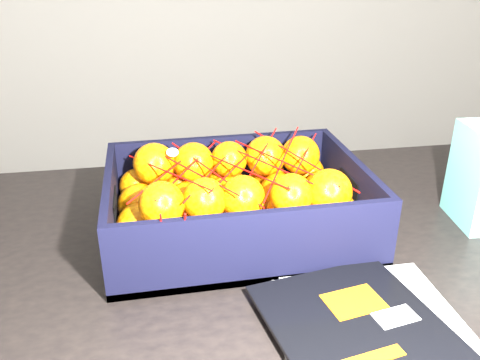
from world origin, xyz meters
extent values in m
cube|color=black|center=(-0.10, -0.05, 0.73)|extent=(1.22, 0.83, 0.04)
cylinder|color=black|center=(-0.65, 0.30, 0.35)|extent=(0.06, 0.06, 0.71)
cylinder|color=black|center=(0.45, 0.30, 0.35)|extent=(0.06, 0.06, 0.71)
cube|color=beige|center=(-0.07, -0.28, 0.75)|extent=(0.25, 0.31, 0.01)
cube|color=beige|center=(-0.05, -0.28, 0.76)|extent=(0.21, 0.28, 0.01)
cube|color=black|center=(-0.08, -0.28, 0.77)|extent=(0.25, 0.31, 0.01)
cube|color=orange|center=(-0.07, -0.21, 0.77)|extent=(0.08, 0.07, 0.00)
cube|color=white|center=(-0.03, -0.25, 0.77)|extent=(0.06, 0.04, 0.00)
cube|color=orange|center=(-0.10, -0.31, 0.77)|extent=(0.10, 0.03, 0.00)
cube|color=brown|center=(-0.18, 0.03, 0.76)|extent=(0.42, 0.32, 0.01)
cube|color=black|center=(-0.18, 0.18, 0.81)|extent=(0.42, 0.01, 0.12)
cube|color=black|center=(-0.18, -0.12, 0.81)|extent=(0.42, 0.01, 0.12)
cube|color=black|center=(-0.39, 0.03, 0.81)|extent=(0.01, 0.29, 0.12)
cube|color=black|center=(0.02, 0.03, 0.81)|extent=(0.01, 0.29, 0.12)
sphere|color=orange|center=(-0.34, -0.08, 0.80)|extent=(0.07, 0.07, 0.07)
sphere|color=orange|center=(-0.34, -0.01, 0.80)|extent=(0.07, 0.07, 0.07)
sphere|color=orange|center=(-0.34, 0.06, 0.80)|extent=(0.07, 0.07, 0.07)
sphere|color=orange|center=(-0.35, 0.14, 0.80)|extent=(0.07, 0.07, 0.07)
sphere|color=orange|center=(-0.26, -0.09, 0.80)|extent=(0.06, 0.06, 0.06)
sphere|color=orange|center=(-0.26, -0.01, 0.80)|extent=(0.07, 0.07, 0.07)
sphere|color=orange|center=(-0.26, 0.07, 0.80)|extent=(0.07, 0.07, 0.07)
sphere|color=orange|center=(-0.26, 0.14, 0.80)|extent=(0.07, 0.07, 0.07)
sphere|color=orange|center=(-0.18, -0.08, 0.80)|extent=(0.07, 0.07, 0.07)
sphere|color=orange|center=(-0.18, -0.01, 0.80)|extent=(0.07, 0.07, 0.07)
sphere|color=orange|center=(-0.18, 0.07, 0.80)|extent=(0.07, 0.07, 0.07)
sphere|color=orange|center=(-0.18, 0.14, 0.80)|extent=(0.07, 0.07, 0.07)
sphere|color=orange|center=(-0.10, -0.08, 0.80)|extent=(0.07, 0.07, 0.07)
sphere|color=orange|center=(-0.10, -0.01, 0.80)|extent=(0.07, 0.07, 0.07)
sphere|color=orange|center=(-0.10, 0.06, 0.80)|extent=(0.07, 0.07, 0.07)
sphere|color=orange|center=(-0.10, 0.14, 0.80)|extent=(0.07, 0.07, 0.07)
sphere|color=orange|center=(-0.01, -0.09, 0.80)|extent=(0.07, 0.07, 0.07)
sphere|color=orange|center=(-0.02, -0.01, 0.80)|extent=(0.07, 0.07, 0.07)
sphere|color=orange|center=(-0.01, 0.07, 0.80)|extent=(0.07, 0.07, 0.07)
sphere|color=orange|center=(-0.02, 0.14, 0.80)|extent=(0.06, 0.06, 0.06)
sphere|color=orange|center=(-0.31, -0.04, 0.85)|extent=(0.07, 0.07, 0.07)
sphere|color=orange|center=(-0.31, 0.11, 0.85)|extent=(0.07, 0.07, 0.07)
sphere|color=orange|center=(-0.24, -0.04, 0.85)|extent=(0.07, 0.07, 0.07)
sphere|color=orange|center=(-0.24, 0.10, 0.85)|extent=(0.07, 0.07, 0.07)
sphere|color=orange|center=(-0.19, -0.05, 0.85)|extent=(0.07, 0.07, 0.07)
sphere|color=orange|center=(-0.18, 0.11, 0.85)|extent=(0.07, 0.07, 0.07)
sphere|color=orange|center=(-0.11, -0.05, 0.85)|extent=(0.07, 0.07, 0.07)
sphere|color=orange|center=(-0.11, 0.11, 0.85)|extent=(0.07, 0.07, 0.07)
sphere|color=orange|center=(-0.05, -0.05, 0.85)|extent=(0.07, 0.07, 0.07)
sphere|color=orange|center=(-0.05, 0.10, 0.85)|extent=(0.07, 0.07, 0.07)
cylinder|color=red|center=(-0.30, 0.03, 0.87)|extent=(0.12, 0.22, 0.03)
cylinder|color=red|center=(-0.26, 0.02, 0.87)|extent=(0.12, 0.22, 0.01)
cylinder|color=red|center=(-0.22, 0.02, 0.87)|extent=(0.12, 0.22, 0.03)
cylinder|color=red|center=(-0.18, 0.03, 0.87)|extent=(0.12, 0.22, 0.02)
cylinder|color=red|center=(-0.14, 0.04, 0.88)|extent=(0.12, 0.22, 0.01)
cylinder|color=red|center=(-0.10, 0.03, 0.87)|extent=(0.12, 0.22, 0.00)
cylinder|color=red|center=(-0.07, 0.04, 0.87)|extent=(0.12, 0.22, 0.03)
cylinder|color=red|center=(-0.30, 0.03, 0.87)|extent=(0.12, 0.22, 0.02)
cylinder|color=red|center=(-0.26, 0.04, 0.87)|extent=(0.12, 0.22, 0.00)
cylinder|color=red|center=(-0.22, 0.03, 0.87)|extent=(0.12, 0.22, 0.01)
cylinder|color=red|center=(-0.18, 0.03, 0.87)|extent=(0.12, 0.22, 0.02)
cylinder|color=red|center=(-0.14, 0.04, 0.88)|extent=(0.12, 0.22, 0.03)
cylinder|color=red|center=(-0.10, 0.02, 0.88)|extent=(0.12, 0.22, 0.04)
cylinder|color=red|center=(-0.07, 0.03, 0.88)|extent=(0.12, 0.22, 0.00)
cylinder|color=red|center=(-0.31, -0.11, 0.84)|extent=(0.00, 0.03, 0.09)
cylinder|color=red|center=(-0.28, -0.11, 0.84)|extent=(0.01, 0.04, 0.08)
camera|label=1|loc=(-0.32, -0.71, 1.20)|focal=37.62mm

